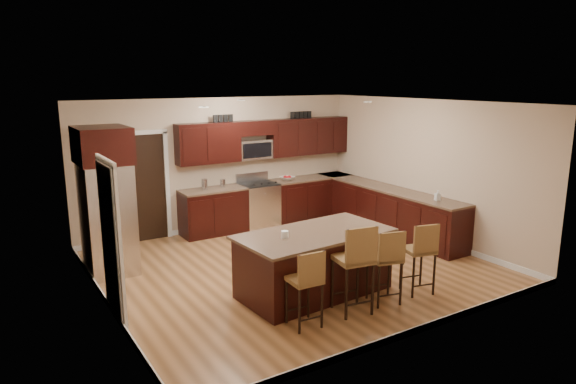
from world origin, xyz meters
TOP-DOWN VIEW (x-y plane):
  - floor at (0.00, 0.00)m, footprint 6.00×6.00m
  - ceiling at (0.00, 0.00)m, footprint 6.00×6.00m
  - wall_back at (0.00, 2.75)m, footprint 6.00×0.00m
  - wall_left at (-3.00, 0.00)m, footprint 0.00×5.50m
  - wall_right at (3.00, 0.00)m, footprint 0.00×5.50m
  - base_cabinets at (1.90, 1.45)m, footprint 4.02×3.96m
  - upper_cabinets at (1.04, 2.58)m, footprint 4.00×0.33m
  - range at (0.68, 2.45)m, footprint 0.76×0.64m
  - microwave at (0.68, 2.60)m, footprint 0.76×0.31m
  - doorway at (-1.65, 2.73)m, footprint 0.85×0.03m
  - pantry_door at (-2.98, -0.30)m, footprint 0.03×0.80m
  - letter_decor at (0.90, 2.58)m, footprint 2.20×0.03m
  - island at (-0.31, -1.04)m, footprint 2.30×1.31m
  - stool_left at (-1.00, -1.88)m, footprint 0.40×0.40m
  - stool_mid at (-0.24, -1.89)m, footprint 0.53×0.53m
  - stool_right at (0.32, -1.88)m, footprint 0.48×0.48m
  - refrigerator at (-2.62, 1.41)m, footprint 0.79×0.95m
  - floor_mat at (1.56, 1.77)m, footprint 0.89×0.63m
  - fruit_bowl at (1.41, 2.45)m, footprint 0.35×0.35m
  - soap_bottle at (2.70, -0.60)m, footprint 0.11×0.11m
  - canister_tall at (-0.52, 2.45)m, footprint 0.12×0.12m
  - canister_short at (-0.13, 2.45)m, footprint 0.11×0.11m
  - island_jar at (-0.81, -1.04)m, footprint 0.10×0.10m
  - stool_extra at (0.97, -1.88)m, footprint 0.48×0.48m

SIDE VIEW (x-z plane):
  - floor at x=0.00m, z-range 0.00..0.00m
  - floor_mat at x=1.56m, z-range 0.00..0.01m
  - island at x=-0.31m, z-range -0.03..0.89m
  - base_cabinets at x=1.90m, z-range 0.00..0.92m
  - range at x=0.68m, z-range -0.08..1.03m
  - stool_left at x=-1.00m, z-range 0.13..1.15m
  - stool_right at x=0.32m, z-range 0.13..1.20m
  - stool_extra at x=0.97m, z-range 0.13..1.20m
  - stool_mid at x=-0.24m, z-range 0.15..1.38m
  - fruit_bowl at x=1.41m, z-range 0.92..0.99m
  - island_jar at x=-0.81m, z-range 0.92..1.02m
  - canister_short at x=-0.13m, z-range 0.92..1.10m
  - soap_bottle at x=2.70m, z-range 0.92..1.11m
  - pantry_door at x=-2.98m, z-range 0.00..2.04m
  - doorway at x=-1.65m, z-range 0.00..2.06m
  - canister_tall at x=-0.52m, z-range 0.92..1.14m
  - refrigerator at x=-2.62m, z-range 0.03..2.38m
  - wall_back at x=0.00m, z-range -1.65..4.35m
  - wall_left at x=-3.00m, z-range -1.40..4.10m
  - wall_right at x=3.00m, z-range -1.40..4.10m
  - microwave at x=0.68m, z-range 1.42..1.82m
  - upper_cabinets at x=1.04m, z-range 1.44..2.24m
  - letter_decor at x=0.90m, z-range 2.22..2.37m
  - ceiling at x=0.00m, z-range 2.70..2.70m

